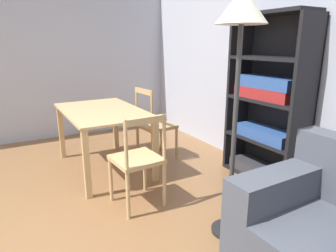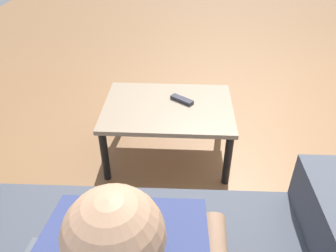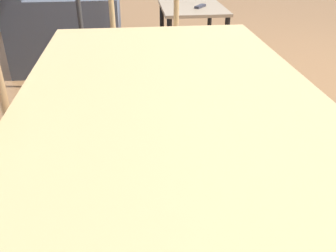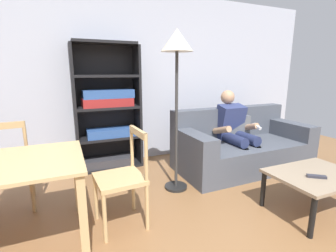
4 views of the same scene
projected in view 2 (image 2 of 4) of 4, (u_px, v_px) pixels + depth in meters
The scene contains 3 objects.
ground_plane at pixel (311, 114), 2.98m from camera, with size 8.66×8.66×0.00m, color brown.
coffee_table at pixel (168, 112), 2.32m from camera, with size 0.87×0.65×0.42m.
tv_remote at pixel (182, 100), 2.33m from camera, with size 0.05×0.17×0.02m, color #2D2D38.
Camera 2 is at (1.13, 2.57, 1.60)m, focal length 36.14 mm.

